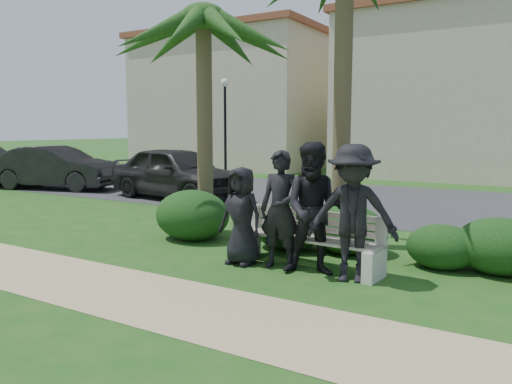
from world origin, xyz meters
TOP-DOWN VIEW (x-y plane):
  - ground at (0.00, 0.00)m, footprint 160.00×160.00m
  - footpath at (0.00, -1.80)m, footprint 30.00×1.60m
  - asphalt_street at (0.00, 8.00)m, footprint 160.00×8.00m
  - stucco_bldg_left at (-12.00, 18.00)m, footprint 10.40×8.40m
  - stucco_bldg_right at (-1.00, 18.00)m, footprint 8.40×8.40m
  - street_lamp at (-9.00, 12.00)m, footprint 0.36×0.36m
  - park_bench at (0.43, 0.51)m, footprint 2.43×0.74m
  - man_a at (-0.53, 0.13)m, footprint 0.78×0.53m
  - man_b at (0.11, 0.24)m, footprint 0.69×0.48m
  - man_c at (0.69, 0.20)m, footprint 1.13×1.01m
  - man_d at (1.27, 0.17)m, footprint 1.38×1.02m
  - hedge_a at (-2.37, 1.28)m, footprint 1.35×1.11m
  - hedge_b at (-2.31, 1.16)m, footprint 1.50×1.24m
  - hedge_c at (-0.36, 1.42)m, footprint 1.31×1.08m
  - hedge_d at (0.64, 1.68)m, footprint 1.30×1.08m
  - hedge_e at (2.22, 1.51)m, footprint 1.07×0.88m
  - hedge_f at (3.01, 1.66)m, footprint 1.30×1.08m
  - palm_left at (-2.53, 1.88)m, footprint 3.00×3.00m
  - car_a at (-6.17, 5.31)m, footprint 4.88×2.51m
  - car_b at (-11.41, 5.04)m, footprint 4.81×2.75m

SIDE VIEW (x-z plane):
  - ground at x=0.00m, z-range 0.00..0.00m
  - footpath at x=0.00m, z-range -0.01..0.01m
  - asphalt_street at x=0.00m, z-range -0.01..0.01m
  - hedge_e at x=2.22m, z-range 0.00..0.69m
  - park_bench at x=0.43m, z-range -0.04..0.79m
  - hedge_d at x=0.64m, z-range 0.00..0.85m
  - hedge_f at x=3.01m, z-range 0.00..0.85m
  - hedge_c at x=-0.36m, z-range 0.00..0.86m
  - hedge_a at x=-2.37m, z-range 0.00..0.88m
  - hedge_b at x=-2.31m, z-range 0.00..0.98m
  - car_b at x=-11.41m, z-range 0.00..1.50m
  - man_a at x=-0.53m, z-range 0.00..1.53m
  - car_a at x=-6.17m, z-range 0.00..1.59m
  - man_b at x=0.11m, z-range 0.00..1.80m
  - man_d at x=1.27m, z-range 0.00..1.91m
  - man_c at x=0.69m, z-range 0.00..1.93m
  - street_lamp at x=-9.00m, z-range 0.80..5.09m
  - stucco_bldg_left at x=-12.00m, z-range 0.01..7.31m
  - stucco_bldg_right at x=-1.00m, z-range 0.01..7.31m
  - palm_left at x=-2.53m, z-range 1.64..6.84m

